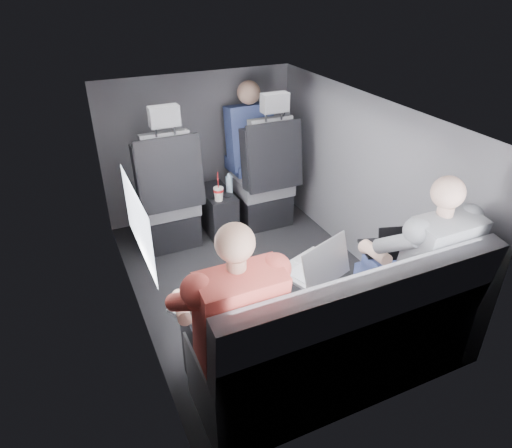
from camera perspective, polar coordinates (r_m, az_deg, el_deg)
name	(u,v)px	position (r m, az deg, el deg)	size (l,w,h in m)	color
floor	(258,282)	(3.57, 0.26, -7.31)	(2.60, 2.60, 0.00)	black
ceiling	(259,110)	(2.96, 0.32, 14.04)	(2.60, 2.60, 0.00)	#B2B2AD
panel_left	(129,233)	(2.99, -15.56, -1.04)	(0.02, 2.60, 1.35)	#56565B
panel_right	(364,183)	(3.64, 13.29, 5.01)	(0.02, 2.60, 1.35)	#56565B
panel_front	(199,147)	(4.32, -7.08, 9.55)	(1.80, 0.02, 1.35)	#56565B
panel_back	(372,319)	(2.29, 14.36, -11.41)	(1.80, 0.02, 1.35)	#56565B
side_window	(138,222)	(2.62, -14.55, 0.23)	(0.02, 0.75, 0.42)	white
seatbelt	(273,149)	(3.89, 2.18, 9.40)	(0.05, 0.01, 0.65)	black
front_seat_left	(168,203)	(3.92, -10.94, 2.62)	(0.52, 0.58, 1.26)	black
front_seat_right	(264,184)	(4.18, 1.03, 5.01)	(0.52, 0.58, 1.26)	black
center_console	(217,211)	(4.15, -4.84, 1.61)	(0.24, 0.48, 0.41)	black
rear_bench	(338,343)	(2.67, 10.20, -14.41)	(1.60, 0.57, 0.92)	slate
soda_cup	(219,193)	(3.87, -4.70, 3.83)	(0.09, 0.09, 0.26)	white
water_bottle	(229,184)	(4.01, -3.37, 5.03)	(0.06, 0.06, 0.17)	#9AB4D1
laptop_white	(210,301)	(2.40, -5.75, -9.51)	(0.43, 0.48, 0.26)	silver
laptop_silver	(316,266)	(2.66, 7.51, -5.24)	(0.43, 0.44, 0.26)	#B2B2B7
laptop_black	(392,246)	(2.96, 16.60, -2.63)	(0.35, 0.36, 0.22)	black
passenger_rear_left	(229,319)	(2.30, -3.35, -11.81)	(0.50, 0.62, 1.22)	#35343A
passenger_rear_right	(417,263)	(2.85, 19.49, -4.56)	(0.50, 0.62, 1.22)	navy
passenger_front_right	(249,139)	(4.26, -0.85, 10.60)	(0.41, 0.41, 0.85)	navy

